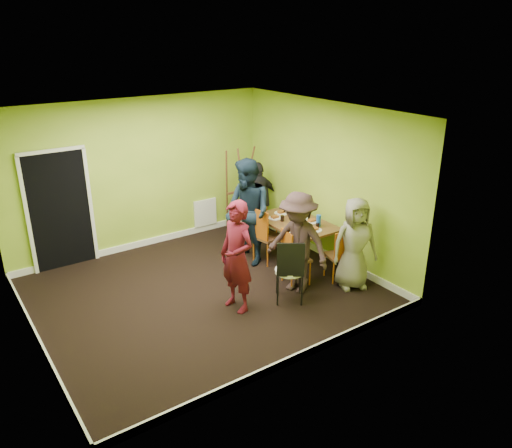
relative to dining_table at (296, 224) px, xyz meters
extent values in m
plane|color=black|center=(-1.92, -0.07, -0.70)|extent=(5.00, 5.00, 0.00)
cube|color=#84A82B|center=(-1.92, 2.18, 0.70)|extent=(5.00, 0.04, 2.80)
cube|color=#84A82B|center=(-1.92, -2.32, 0.70)|extent=(5.00, 0.04, 2.80)
cube|color=#84A82B|center=(-4.42, -0.07, 0.70)|extent=(0.04, 4.50, 2.80)
cube|color=#84A82B|center=(0.58, -0.07, 0.70)|extent=(0.04, 4.50, 2.80)
cube|color=white|center=(-1.92, -0.07, 2.10)|extent=(5.00, 4.50, 0.04)
cube|color=black|center=(-3.42, 2.15, 0.32)|extent=(1.00, 0.05, 2.04)
cube|color=white|center=(-0.62, 2.15, -0.30)|extent=(0.50, 0.04, 0.55)
cylinder|color=black|center=(-0.39, -0.69, -0.34)|extent=(0.04, 0.04, 0.71)
cylinder|color=black|center=(0.39, -0.69, -0.34)|extent=(0.04, 0.04, 0.71)
cylinder|color=black|center=(-0.39, 0.69, -0.34)|extent=(0.04, 0.04, 0.71)
cylinder|color=black|center=(0.39, 0.69, -0.34)|extent=(0.04, 0.04, 0.71)
cube|color=brown|center=(0.00, 0.00, 0.03)|extent=(0.90, 1.50, 0.04)
cylinder|color=#C35C12|center=(-0.61, 0.42, -0.46)|extent=(0.03, 0.03, 0.47)
cylinder|color=#C35C12|center=(-0.56, 0.07, -0.46)|extent=(0.03, 0.03, 0.47)
cylinder|color=#C35C12|center=(-0.26, 0.47, -0.46)|extent=(0.03, 0.03, 0.47)
cylinder|color=#C35C12|center=(-0.21, 0.12, -0.46)|extent=(0.03, 0.03, 0.47)
cube|color=brown|center=(-0.41, 0.27, -0.23)|extent=(0.48, 0.48, 0.04)
cube|color=#C35C12|center=(-0.60, 0.24, 0.05)|extent=(0.09, 0.40, 0.52)
cylinder|color=#C35C12|center=(-0.65, -0.48, -0.48)|extent=(0.03, 0.03, 0.44)
cylinder|color=#C35C12|center=(-0.72, -0.81, -0.48)|extent=(0.03, 0.03, 0.44)
cylinder|color=#C35C12|center=(-0.33, -0.55, -0.48)|extent=(0.03, 0.03, 0.44)
cylinder|color=#C35C12|center=(-0.39, -0.87, -0.48)|extent=(0.03, 0.03, 0.44)
cube|color=brown|center=(-0.52, -0.68, -0.26)|extent=(0.45, 0.45, 0.04)
cube|color=#C35C12|center=(-0.70, -0.64, 0.00)|extent=(0.10, 0.37, 0.49)
cylinder|color=#C35C12|center=(0.33, 1.32, -0.48)|extent=(0.02, 0.02, 0.43)
cylinder|color=#C35C12|center=(0.00, 1.30, -0.48)|extent=(0.02, 0.02, 0.43)
cylinder|color=#C35C12|center=(0.34, 0.99, -0.48)|extent=(0.02, 0.02, 0.43)
cylinder|color=#C35C12|center=(0.01, 0.98, -0.48)|extent=(0.02, 0.02, 0.43)
cube|color=brown|center=(0.17, 1.15, -0.27)|extent=(0.40, 0.40, 0.04)
cube|color=#C35C12|center=(0.16, 1.33, -0.01)|extent=(0.36, 0.04, 0.48)
cylinder|color=#C35C12|center=(-0.05, -1.06, -0.49)|extent=(0.02, 0.02, 0.42)
cylinder|color=#C35C12|center=(0.25, -1.14, -0.49)|extent=(0.02, 0.02, 0.42)
cylinder|color=#C35C12|center=(0.03, -0.75, -0.49)|extent=(0.02, 0.02, 0.42)
cylinder|color=#C35C12|center=(0.34, -0.84, -0.49)|extent=(0.02, 0.02, 0.42)
cube|color=brown|center=(0.14, -0.95, -0.28)|extent=(0.46, 0.46, 0.04)
cube|color=#C35C12|center=(0.09, -1.12, -0.03)|extent=(0.35, 0.12, 0.47)
cylinder|color=black|center=(-1.20, -1.08, -0.46)|extent=(0.03, 0.03, 0.48)
cylinder|color=black|center=(-0.91, -1.29, -0.46)|extent=(0.03, 0.03, 0.48)
cylinder|color=black|center=(-0.99, -0.78, -0.46)|extent=(0.03, 0.03, 0.48)
cylinder|color=black|center=(-0.70, -0.99, -0.46)|extent=(0.03, 0.03, 0.48)
cylinder|color=white|center=(-0.95, -1.03, -0.21)|extent=(0.45, 0.45, 0.05)
cube|color=black|center=(-1.07, -1.20, 0.07)|extent=(0.35, 0.26, 0.53)
cylinder|color=brown|center=(-0.24, 1.90, 0.17)|extent=(0.25, 0.41, 1.74)
cylinder|color=brown|center=(0.21, 1.90, 0.17)|extent=(0.25, 0.41, 1.74)
cylinder|color=brown|center=(-0.02, 1.65, 0.17)|extent=(0.04, 0.40, 1.70)
cube|color=brown|center=(-0.02, 1.85, 0.12)|extent=(0.47, 0.04, 0.04)
cylinder|color=white|center=(-0.21, 0.34, 0.06)|extent=(0.24, 0.24, 0.01)
cylinder|color=white|center=(-0.32, -0.42, 0.06)|extent=(0.25, 0.25, 0.01)
cylinder|color=white|center=(0.05, 0.48, 0.06)|extent=(0.26, 0.26, 0.01)
cylinder|color=white|center=(-0.01, -0.50, 0.06)|extent=(0.26, 0.26, 0.01)
cylinder|color=white|center=(0.20, 0.09, 0.06)|extent=(0.25, 0.25, 0.01)
cylinder|color=white|center=(0.22, -0.17, 0.06)|extent=(0.24, 0.24, 0.01)
cylinder|color=white|center=(-0.02, -0.04, 0.18)|extent=(0.07, 0.07, 0.24)
cylinder|color=#1752B3|center=(0.18, -0.39, 0.16)|extent=(0.08, 0.08, 0.20)
cylinder|color=#C35C12|center=(-0.12, 0.24, 0.09)|extent=(0.04, 0.04, 0.07)
cylinder|color=black|center=(-0.18, 0.15, 0.11)|extent=(0.07, 0.07, 0.10)
cylinder|color=black|center=(0.12, 0.38, 0.11)|extent=(0.07, 0.07, 0.10)
cylinder|color=black|center=(0.11, -0.44, 0.10)|extent=(0.06, 0.06, 0.09)
imported|color=white|center=(-0.15, -0.20, 0.10)|extent=(0.11, 0.11, 0.09)
imported|color=white|center=(0.23, 0.12, 0.10)|extent=(0.10, 0.10, 0.09)
imported|color=#560E1C|center=(-1.74, -0.79, 0.15)|extent=(0.50, 0.67, 1.68)
imported|color=black|center=(-0.71, 0.45, 0.24)|extent=(0.71, 0.91, 1.87)
imported|color=#302020|center=(-0.67, -0.87, 0.12)|extent=(0.93, 1.20, 1.64)
imported|color=black|center=(0.20, 1.43, 0.05)|extent=(0.89, 0.40, 1.49)
imported|color=gray|center=(0.15, -1.28, 0.05)|extent=(0.86, 0.72, 1.50)
camera|label=1|loc=(-5.23, -6.29, 3.21)|focal=35.00mm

